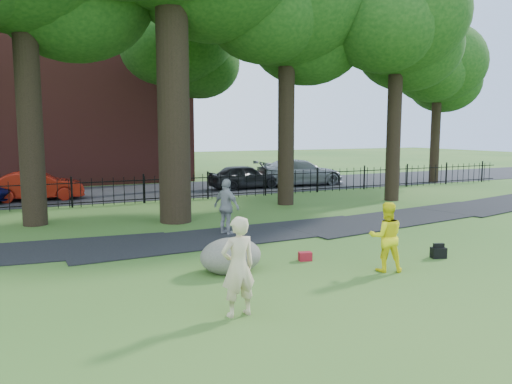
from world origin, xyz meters
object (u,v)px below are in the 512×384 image
woman (238,267)px  red_sedan (37,186)px  man (386,237)px  boulder (231,254)px

woman → red_sedan: 17.33m
woman → man: bearing=-169.1°
woman → man: woman is taller
woman → boulder: bearing=-113.8°
boulder → woman: bearing=-109.6°
woman → man: (4.16, 1.12, -0.08)m
man → red_sedan: 17.42m
man → boulder: size_ratio=1.11×
woman → boulder: (0.92, 2.58, -0.46)m
woman → red_sedan: woman is taller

